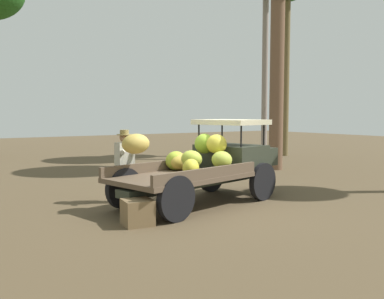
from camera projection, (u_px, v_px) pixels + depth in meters
ground_plane at (203, 204)px, 9.58m from camera, size 60.00×60.00×0.00m
truck at (210, 162)px, 9.85m from camera, size 4.65×2.53×1.88m
farmer at (125, 161)px, 9.74m from camera, size 0.52×0.48×1.66m
wooden_crate at (138, 212)px, 7.77m from camera, size 0.58×0.58×0.47m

